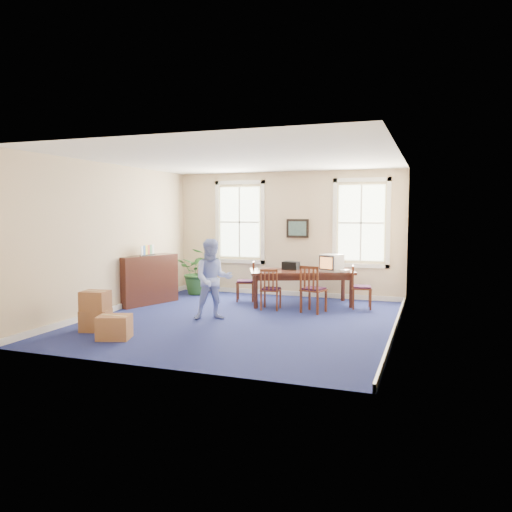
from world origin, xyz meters
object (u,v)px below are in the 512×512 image
(potted_plant, at_px, (200,271))
(credenza, at_px, (147,279))
(cardboard_boxes, at_px, (108,310))
(chair_near_left, at_px, (271,289))
(man, at_px, (213,279))
(conference_table, at_px, (301,287))
(crt_tv, at_px, (332,263))

(potted_plant, bearing_deg, credenza, -107.31)
(credenza, relative_size, cardboard_boxes, 1.14)
(potted_plant, bearing_deg, chair_near_left, -29.52)
(chair_near_left, bearing_deg, man, 55.51)
(conference_table, bearing_deg, cardboard_boxes, -147.98)
(man, relative_size, cardboard_boxes, 1.20)
(conference_table, height_order, cardboard_boxes, conference_table)
(credenza, height_order, cardboard_boxes, credenza)
(crt_tv, bearing_deg, credenza, -140.32)
(credenza, bearing_deg, potted_plant, 92.37)
(man, relative_size, potted_plant, 1.33)
(crt_tv, bearing_deg, conference_table, -152.10)
(credenza, distance_m, potted_plant, 1.79)
(man, xyz_separation_m, credenza, (-2.18, 1.04, -0.21))
(crt_tv, distance_m, credenza, 4.33)
(conference_table, relative_size, potted_plant, 1.94)
(chair_near_left, distance_m, man, 1.62)
(man, bearing_deg, potted_plant, 92.32)
(potted_plant, bearing_deg, man, -59.16)
(conference_table, xyz_separation_m, credenza, (-3.44, -1.15, 0.20))
(conference_table, bearing_deg, credenza, 176.39)
(potted_plant, xyz_separation_m, cardboard_boxes, (0.22, -4.27, -0.23))
(cardboard_boxes, bearing_deg, crt_tv, 47.99)
(crt_tv, height_order, chair_near_left, crt_tv)
(conference_table, distance_m, man, 2.56)
(conference_table, height_order, potted_plant, potted_plant)
(conference_table, distance_m, chair_near_left, 0.95)
(crt_tv, bearing_deg, chair_near_left, -120.47)
(conference_table, distance_m, credenza, 3.63)
(conference_table, relative_size, credenza, 1.54)
(crt_tv, xyz_separation_m, cardboard_boxes, (-3.39, -3.76, -0.62))
(man, distance_m, potted_plant, 3.21)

